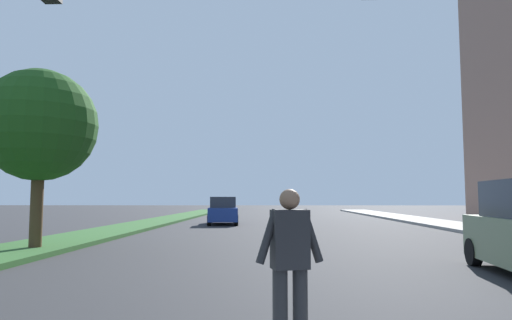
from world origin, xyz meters
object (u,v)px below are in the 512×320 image
at_px(tree_mid, 40,126).
at_px(sedan_midblock, 223,212).
at_px(pedestrian_performer, 290,261).
at_px(traffic_light_gantry, 49,21).

xyz_separation_m(tree_mid, sedan_midblock, (4.06, 14.19, -2.99)).
bearing_deg(pedestrian_performer, traffic_light_gantry, 151.99).
height_order(pedestrian_performer, sedan_midblock, pedestrian_performer).
bearing_deg(pedestrian_performer, tree_mid, 130.39).
height_order(tree_mid, traffic_light_gantry, traffic_light_gantry).
distance_m(tree_mid, traffic_light_gantry, 7.33).
height_order(tree_mid, pedestrian_performer, tree_mid).
xyz_separation_m(traffic_light_gantry, sedan_midblock, (0.60, 20.63, -3.61)).
bearing_deg(tree_mid, pedestrian_performer, -49.61).
xyz_separation_m(tree_mid, traffic_light_gantry, (3.46, -6.44, 0.61)).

